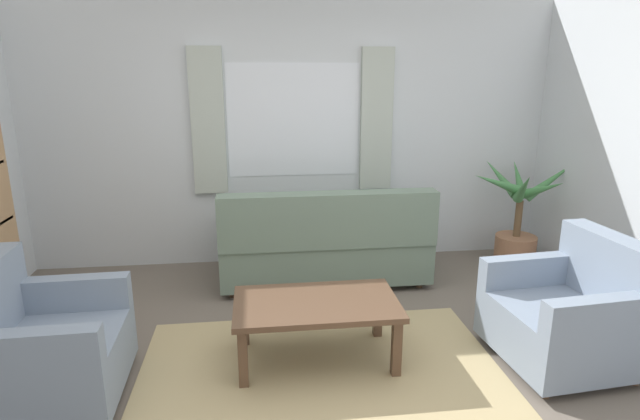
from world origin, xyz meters
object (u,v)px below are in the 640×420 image
object	(u,v)px
couch	(325,245)
armchair_right	(570,313)
armchair_left	(39,347)
potted_plant	(518,225)
coffee_table	(316,309)

from	to	relation	value
couch	armchair_right	size ratio (longest dim) A/B	2.10
armchair_left	potted_plant	distance (m)	4.26
coffee_table	potted_plant	size ratio (longest dim) A/B	0.99
couch	potted_plant	world-z (taller)	potted_plant
coffee_table	potted_plant	distance (m)	2.67
couch	potted_plant	bearing A→B (deg)	-175.25
armchair_right	coffee_table	xyz separation A→B (m)	(-1.70, 0.22, 0.03)
potted_plant	coffee_table	bearing A→B (deg)	-145.86
armchair_left	potted_plant	xyz separation A→B (m)	(3.89, 1.73, 0.08)
couch	coffee_table	xyz separation A→B (m)	(-0.24, -1.33, 0.01)
couch	coffee_table	world-z (taller)	couch
coffee_table	couch	bearing A→B (deg)	79.88
couch	armchair_left	xyz separation A→B (m)	(-1.92, -1.57, -0.01)
armchair_left	coffee_table	size ratio (longest dim) A/B	0.80
armchair_right	coffee_table	size ratio (longest dim) A/B	0.82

